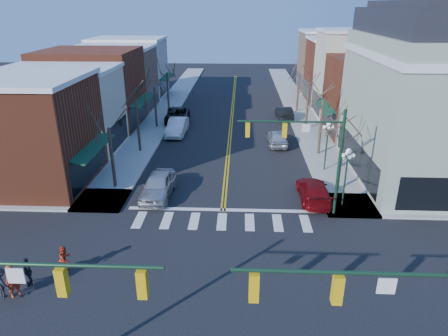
# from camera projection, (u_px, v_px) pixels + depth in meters

# --- Properties ---
(ground) EXTENTS (160.00, 160.00, 0.00)m
(ground) POSITION_uv_depth(u_px,v_px,m) (216.00, 284.00, 20.09)
(ground) COLOR black
(ground) RESTS_ON ground
(sidewalk_left) EXTENTS (3.50, 70.00, 0.15)m
(sidewalk_left) POSITION_uv_depth(u_px,v_px,m) (139.00, 148.00, 38.88)
(sidewalk_left) COLOR #9E9B93
(sidewalk_left) RESTS_ON ground
(sidewalk_right) EXTENTS (3.50, 70.00, 0.15)m
(sidewalk_right) POSITION_uv_depth(u_px,v_px,m) (320.00, 150.00, 38.19)
(sidewalk_right) COLOR #9E9B93
(sidewalk_right) RESTS_ON ground
(bldg_left_brick_a) EXTENTS (10.00, 8.50, 8.00)m
(bldg_left_brick_a) POSITION_uv_depth(u_px,v_px,m) (20.00, 134.00, 30.03)
(bldg_left_brick_a) COLOR maroon
(bldg_left_brick_a) RESTS_ON ground
(bldg_left_stucco_a) EXTENTS (10.00, 7.00, 7.50)m
(bldg_left_stucco_a) POSITION_uv_depth(u_px,v_px,m) (63.00, 111.00, 37.29)
(bldg_left_stucco_a) COLOR beige
(bldg_left_stucco_a) RESTS_ON ground
(bldg_left_brick_b) EXTENTS (10.00, 9.00, 8.50)m
(bldg_left_brick_b) POSITION_uv_depth(u_px,v_px,m) (92.00, 89.00, 44.49)
(bldg_left_brick_b) COLOR maroon
(bldg_left_brick_b) RESTS_ON ground
(bldg_left_tan) EXTENTS (10.00, 7.50, 7.80)m
(bldg_left_tan) POSITION_uv_depth(u_px,v_px,m) (115.00, 79.00, 52.24)
(bldg_left_tan) COLOR #977053
(bldg_left_tan) RESTS_ON ground
(bldg_left_stucco_b) EXTENTS (10.00, 8.00, 8.20)m
(bldg_left_stucco_b) POSITION_uv_depth(u_px,v_px,m) (130.00, 69.00, 59.32)
(bldg_left_stucco_b) COLOR beige
(bldg_left_stucco_b) RESTS_ON ground
(bldg_right_brick_a) EXTENTS (10.00, 8.50, 8.00)m
(bldg_right_brick_a) POSITION_uv_depth(u_px,v_px,m) (378.00, 97.00, 41.73)
(bldg_right_brick_a) COLOR maroon
(bldg_right_brick_a) RESTS_ON ground
(bldg_right_stucco) EXTENTS (10.00, 7.00, 10.00)m
(bldg_right_stucco) POSITION_uv_depth(u_px,v_px,m) (360.00, 75.00, 48.51)
(bldg_right_stucco) COLOR beige
(bldg_right_stucco) RESTS_ON ground
(bldg_right_brick_b) EXTENTS (10.00, 8.00, 8.50)m
(bldg_right_brick_b) POSITION_uv_depth(u_px,v_px,m) (344.00, 72.00, 55.72)
(bldg_right_brick_b) COLOR maroon
(bldg_right_brick_b) RESTS_ON ground
(bldg_right_tan) EXTENTS (10.00, 8.00, 9.00)m
(bldg_right_tan) POSITION_uv_depth(u_px,v_px,m) (333.00, 62.00, 63.02)
(bldg_right_tan) COLOR #977053
(bldg_right_tan) RESTS_ON ground
(victorian_corner) EXTENTS (12.25, 14.25, 13.30)m
(victorian_corner) POSITION_uv_depth(u_px,v_px,m) (444.00, 95.00, 30.29)
(victorian_corner) COLOR #919F8A
(victorian_corner) RESTS_ON ground
(traffic_mast_near_left) EXTENTS (6.60, 0.28, 7.20)m
(traffic_mast_near_left) POSITION_uv_depth(u_px,v_px,m) (10.00, 312.00, 11.68)
(traffic_mast_near_left) COLOR #14331E
(traffic_mast_near_left) RESTS_ON ground
(traffic_mast_near_right) EXTENTS (6.60, 0.28, 7.20)m
(traffic_mast_near_right) POSITION_uv_depth(u_px,v_px,m) (395.00, 324.00, 11.24)
(traffic_mast_near_right) COLOR #14331E
(traffic_mast_near_right) RESTS_ON ground
(traffic_mast_far_right) EXTENTS (6.60, 0.28, 7.20)m
(traffic_mast_far_right) POSITION_uv_depth(u_px,v_px,m) (311.00, 148.00, 24.91)
(traffic_mast_far_right) COLOR #14331E
(traffic_mast_far_right) RESTS_ON ground
(lamppost_corner) EXTENTS (0.36, 0.36, 4.33)m
(lamppost_corner) POSITION_uv_depth(u_px,v_px,m) (347.00, 168.00, 26.49)
(lamppost_corner) COLOR #14331E
(lamppost_corner) RESTS_ON ground
(lamppost_midblock) EXTENTS (0.36, 0.36, 4.33)m
(lamppost_midblock) POSITION_uv_depth(u_px,v_px,m) (327.00, 138.00, 32.49)
(lamppost_midblock) COLOR #14331E
(lamppost_midblock) RESTS_ON ground
(tree_left_a) EXTENTS (0.24, 0.24, 4.76)m
(tree_left_a) POSITION_uv_depth(u_px,v_px,m) (112.00, 159.00, 29.68)
(tree_left_a) COLOR #382B21
(tree_left_a) RESTS_ON ground
(tree_left_b) EXTENTS (0.24, 0.24, 5.04)m
(tree_left_b) POSITION_uv_depth(u_px,v_px,m) (138.00, 126.00, 37.01)
(tree_left_b) COLOR #382B21
(tree_left_b) RESTS_ON ground
(tree_left_c) EXTENTS (0.24, 0.24, 4.55)m
(tree_left_c) POSITION_uv_depth(u_px,v_px,m) (156.00, 108.00, 44.50)
(tree_left_c) COLOR #382B21
(tree_left_c) RESTS_ON ground
(tree_left_d) EXTENTS (0.24, 0.24, 4.90)m
(tree_left_d) POSITION_uv_depth(u_px,v_px,m) (168.00, 92.00, 51.82)
(tree_left_d) COLOR #382B21
(tree_left_d) RESTS_ON ground
(tree_right_a) EXTENTS (0.24, 0.24, 4.62)m
(tree_right_a) POSITION_uv_depth(u_px,v_px,m) (340.00, 163.00, 29.04)
(tree_right_a) COLOR #382B21
(tree_right_a) RESTS_ON ground
(tree_right_b) EXTENTS (0.24, 0.24, 5.18)m
(tree_right_b) POSITION_uv_depth(u_px,v_px,m) (321.00, 128.00, 36.32)
(tree_right_b) COLOR #382B21
(tree_right_b) RESTS_ON ground
(tree_right_c) EXTENTS (0.24, 0.24, 4.83)m
(tree_right_c) POSITION_uv_depth(u_px,v_px,m) (307.00, 108.00, 43.77)
(tree_right_c) COLOR #382B21
(tree_right_c) RESTS_ON ground
(tree_right_d) EXTENTS (0.24, 0.24, 4.97)m
(tree_right_d) POSITION_uv_depth(u_px,v_px,m) (298.00, 93.00, 51.14)
(tree_right_d) COLOR #382B21
(tree_right_d) RESTS_ON ground
(car_left_near) EXTENTS (2.21, 5.09, 1.71)m
(car_left_near) POSITION_uv_depth(u_px,v_px,m) (158.00, 185.00, 28.94)
(car_left_near) COLOR #AEAEB3
(car_left_near) RESTS_ON ground
(car_left_mid) EXTENTS (1.93, 5.21, 1.70)m
(car_left_mid) POSITION_uv_depth(u_px,v_px,m) (177.00, 127.00, 42.72)
(car_left_mid) COLOR white
(car_left_mid) RESTS_ON ground
(car_left_far) EXTENTS (3.12, 6.06, 1.63)m
(car_left_far) POSITION_uv_depth(u_px,v_px,m) (177.00, 115.00, 47.24)
(car_left_far) COLOR black
(car_left_far) RESTS_ON ground
(car_right_near) EXTENTS (2.03, 4.99, 1.45)m
(car_right_near) POSITION_uv_depth(u_px,v_px,m) (314.00, 191.00, 28.40)
(car_right_near) COLOR maroon
(car_right_near) RESTS_ON ground
(car_right_mid) EXTENTS (1.85, 4.54, 1.54)m
(car_right_mid) POSITION_uv_depth(u_px,v_px,m) (278.00, 138.00, 39.56)
(car_right_mid) COLOR silver
(car_right_mid) RESTS_ON ground
(car_right_far) EXTENTS (1.99, 4.69, 1.50)m
(car_right_far) POSITION_uv_depth(u_px,v_px,m) (284.00, 113.00, 48.68)
(car_right_far) COLOR black
(car_right_far) RESTS_ON ground
(pedestrian_red_a) EXTENTS (0.75, 0.76, 1.77)m
(pedestrian_red_a) POSITION_uv_depth(u_px,v_px,m) (13.00, 280.00, 18.73)
(pedestrian_red_a) COLOR red
(pedestrian_red_a) RESTS_ON sidewalk_left
(pedestrian_red_b) EXTENTS (0.71, 0.84, 1.54)m
(pedestrian_red_b) POSITION_uv_depth(u_px,v_px,m) (65.00, 259.00, 20.45)
(pedestrian_red_b) COLOR red
(pedestrian_red_b) RESTS_ON sidewalk_left
(pedestrian_dark_a) EXTENTS (0.89, 0.89, 1.52)m
(pedestrian_dark_a) POSITION_uv_depth(u_px,v_px,m) (28.00, 271.00, 19.57)
(pedestrian_dark_a) COLOR black
(pedestrian_dark_a) RESTS_ON sidewalk_left
(pedestrian_dark_b) EXTENTS (1.15, 0.94, 1.56)m
(pedestrian_dark_b) POSITION_uv_depth(u_px,v_px,m) (1.00, 283.00, 18.72)
(pedestrian_dark_b) COLOR black
(pedestrian_dark_b) RESTS_ON sidewalk_left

